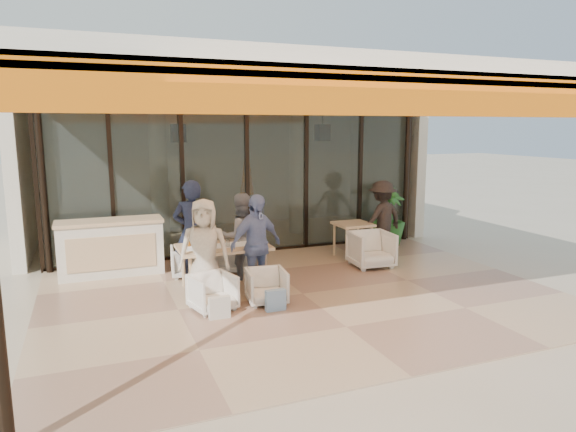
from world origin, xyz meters
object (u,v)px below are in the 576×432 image
(dining_table, at_px, (223,249))
(standing_woman, at_px, (382,218))
(diner_navy, at_px, (193,233))
(diner_grey, at_px, (240,237))
(side_table, at_px, (353,228))
(side_chair, at_px, (371,248))
(diner_cream, at_px, (204,250))
(diner_periwinkle, at_px, (256,245))
(host_counter, at_px, (111,247))
(chair_far_right, at_px, (233,255))
(potted_palm, at_px, (388,216))
(chair_near_left, at_px, (213,291))
(chair_far_left, at_px, (188,260))
(chair_near_right, at_px, (266,285))

(dining_table, xyz_separation_m, standing_woman, (3.70, 1.05, 0.11))
(diner_navy, relative_size, diner_grey, 1.18)
(side_table, distance_m, side_chair, 0.79)
(diner_cream, bearing_deg, diner_periwinkle, 19.36)
(host_counter, distance_m, chair_far_right, 2.22)
(dining_table, distance_m, side_table, 3.15)
(host_counter, relative_size, diner_navy, 1.02)
(diner_periwinkle, height_order, side_chair, diner_periwinkle)
(dining_table, xyz_separation_m, potted_palm, (4.25, 1.69, 0.01))
(chair_near_left, bearing_deg, diner_navy, 75.81)
(chair_far_left, xyz_separation_m, standing_woman, (4.11, 0.11, 0.48))
(diner_grey, relative_size, side_chair, 1.99)
(diner_navy, distance_m, side_table, 3.46)
(diner_periwinkle, xyz_separation_m, side_table, (2.56, 1.46, -0.18))
(diner_periwinkle, bearing_deg, standing_woman, 5.49)
(chair_near_left, height_order, potted_palm, potted_palm)
(chair_near_left, xyz_separation_m, diner_cream, (0.00, 0.50, 0.50))
(chair_near_right, bearing_deg, chair_far_left, 120.46)
(standing_woman, bearing_deg, diner_cream, 6.18)
(diner_navy, distance_m, side_chair, 3.45)
(chair_far_right, height_order, chair_near_left, chair_far_right)
(dining_table, relative_size, chair_near_left, 2.45)
(host_counter, xyz_separation_m, dining_table, (1.71, -1.50, 0.16))
(chair_far_right, xyz_separation_m, diner_grey, (0.00, -0.50, 0.46))
(dining_table, height_order, diner_periwinkle, diner_periwinkle)
(side_chair, bearing_deg, diner_grey, -179.78)
(dining_table, relative_size, side_table, 2.01)
(diner_navy, distance_m, potted_palm, 4.83)
(host_counter, height_order, chair_near_right, host_counter)
(chair_far_right, distance_m, side_table, 2.58)
(diner_cream, bearing_deg, diner_navy, 109.36)
(chair_far_right, height_order, side_table, side_table)
(chair_far_left, bearing_deg, side_table, -172.06)
(standing_woman, relative_size, potted_palm, 1.14)
(side_chair, distance_m, standing_woman, 1.14)
(dining_table, xyz_separation_m, chair_far_left, (-0.41, 0.94, -0.37))
(diner_cream, relative_size, side_table, 2.16)
(chair_near_right, bearing_deg, standing_woman, 38.11)
(side_chair, bearing_deg, chair_near_right, -150.26)
(diner_periwinkle, bearing_deg, side_table, 10.51)
(chair_far_right, relative_size, chair_near_left, 1.02)
(diner_cream, xyz_separation_m, diner_periwinkle, (0.84, 0.00, 0.02))
(diner_periwinkle, xyz_separation_m, potted_palm, (3.82, 2.15, -0.12))
(chair_near_left, height_order, standing_woman, standing_woman)
(host_counter, xyz_separation_m, standing_woman, (5.41, -0.45, 0.26))
(chair_far_left, relative_size, diner_grey, 0.40)
(chair_far_right, relative_size, diner_grey, 0.40)
(side_chair, bearing_deg, diner_navy, -178.75)
(chair_far_right, bearing_deg, diner_grey, 111.94)
(chair_far_left, relative_size, diner_periwinkle, 0.38)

